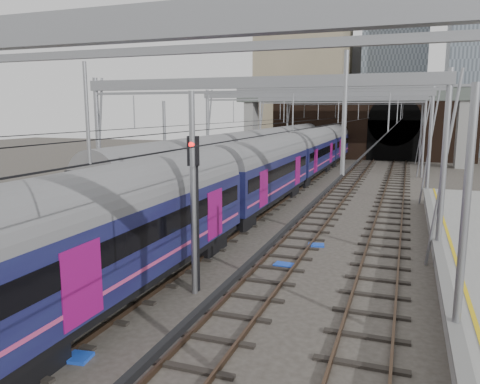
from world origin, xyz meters
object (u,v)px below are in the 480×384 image
at_px(train_second, 255,155).
at_px(train_main, 291,160).
at_px(signal_near_left, 75,218).
at_px(signal_near_centre, 195,197).

bearing_deg(train_second, train_main, -37.45).
bearing_deg(signal_near_left, signal_near_centre, 44.52).
bearing_deg(signal_near_centre, train_main, 82.48).
bearing_deg(train_main, signal_near_left, -93.63).
relative_size(train_second, signal_near_centre, 8.60).
relative_size(train_main, signal_near_left, 14.10).
distance_m(signal_near_left, signal_near_centre, 4.08).
distance_m(train_main, train_second, 5.04).
relative_size(signal_near_left, signal_near_centre, 0.80).
distance_m(train_second, signal_near_centre, 26.11).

